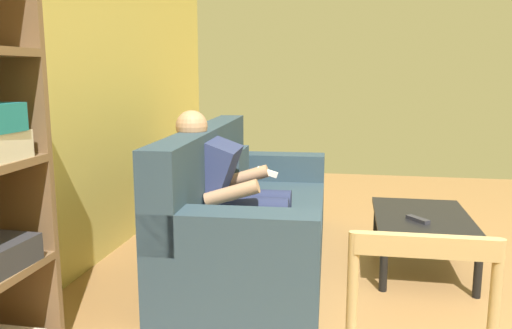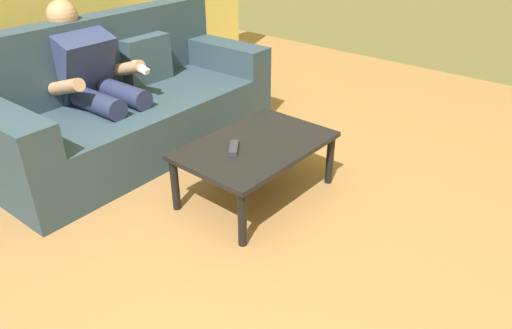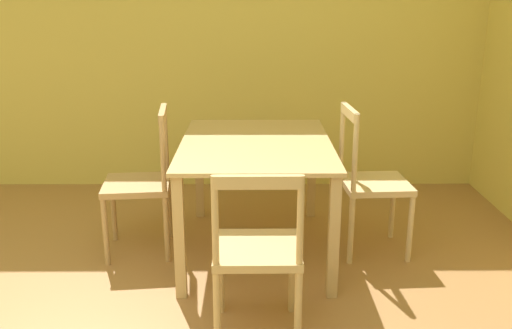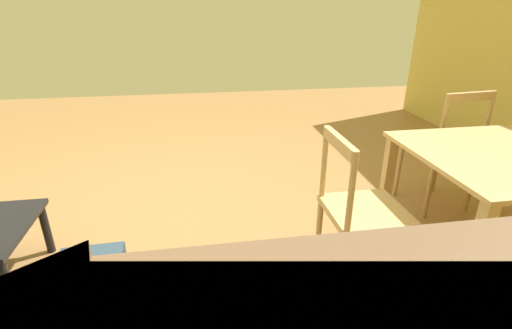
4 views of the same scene
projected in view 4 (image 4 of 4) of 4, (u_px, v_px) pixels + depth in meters
The scene contains 3 objects.
ground_plane at pixel (171, 223), 2.78m from camera, with size 9.03×9.03×0.00m, color #9E7042.
dining_chair_facing_couch at pixel (361, 212), 2.03m from camera, with size 0.42×0.42×0.90m.
dining_chair_by_doorway at pixel (442, 151), 2.85m from camera, with size 0.46×0.46×0.96m.
Camera 4 is at (-0.25, 2.45, 1.50)m, focal length 25.95 mm.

